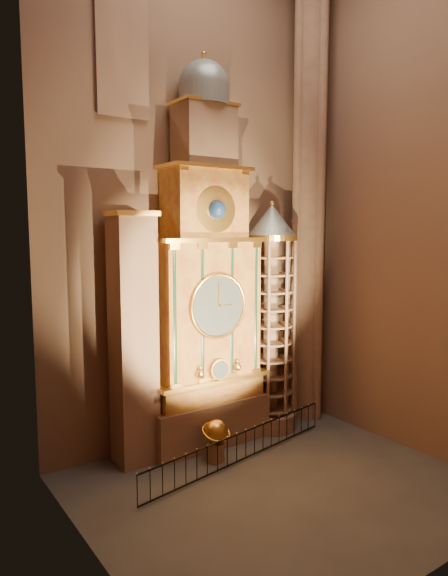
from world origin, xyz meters
TOP-DOWN VIEW (x-y plane):
  - floor at (0.00, 0.00)m, footprint 14.00×14.00m
  - wall_back at (0.00, 6.00)m, footprint 22.00×0.00m
  - wall_left at (-7.00, 0.00)m, footprint 0.00×22.00m
  - wall_right at (7.00, 0.00)m, footprint 0.00×22.00m
  - astronomical_clock at (0.00, 4.96)m, footprint 5.60×2.41m
  - portrait_tower at (-3.40, 4.98)m, footprint 1.80×1.60m
  - stair_turret at (3.50, 4.70)m, footprint 2.50×2.50m
  - gothic_pier at (6.10, 5.00)m, footprint 2.04×2.04m
  - stained_glass_window at (-3.20, 5.92)m, footprint 2.20×0.14m
  - celestial_globe at (-0.67, 3.14)m, footprint 1.33×1.27m
  - iron_railing at (0.12, 2.46)m, footprint 10.12×1.81m

SIDE VIEW (x-z plane):
  - floor at x=0.00m, z-range 0.00..0.00m
  - iron_railing at x=0.12m, z-range 0.05..1.26m
  - celestial_globe at x=-0.67m, z-range 0.17..1.91m
  - portrait_tower at x=-3.40m, z-range 0.05..10.25m
  - stair_turret at x=3.50m, z-range -0.13..10.67m
  - astronomical_clock at x=0.00m, z-range -1.67..15.03m
  - wall_back at x=0.00m, z-range 0.00..22.00m
  - wall_left at x=-7.00m, z-range 0.00..22.00m
  - wall_right at x=7.00m, z-range 0.00..22.00m
  - gothic_pier at x=6.10m, z-range 0.00..22.00m
  - stained_glass_window at x=-3.20m, z-range 13.90..19.10m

